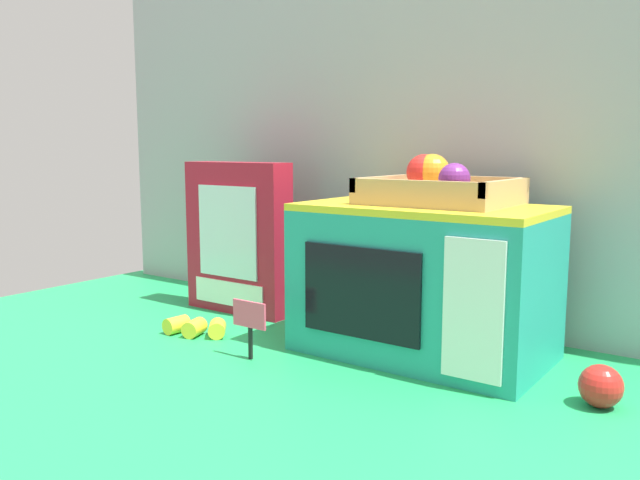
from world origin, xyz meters
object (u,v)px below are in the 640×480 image
Objects in this scene: toy_microwave at (423,280)px; price_sign at (250,321)px; loose_toy_banana at (196,327)px; food_groups_crate at (438,188)px; cookie_set_box at (238,238)px; loose_toy_apple at (601,386)px.

price_sign is at bearing -138.98° from toy_microwave.
loose_toy_banana is at bearing 166.12° from price_sign.
loose_toy_banana is at bearing -155.07° from food_groups_crate.
cookie_set_box is 5.42× the size of loose_toy_apple.
food_groups_crate is 4.00× the size of loose_toy_apple.
loose_toy_apple is at bearing 13.57° from price_sign.
loose_toy_apple is at bearing -12.18° from toy_microwave.
toy_microwave is at bearing 167.82° from loose_toy_apple.
food_groups_crate is at bearing 161.04° from loose_toy_apple.
price_sign is 0.55m from loose_toy_apple.
cookie_set_box is at bearing 175.72° from toy_microwave.
food_groups_crate is 0.39m from price_sign.
food_groups_crate is at bearing 24.93° from loose_toy_banana.
cookie_set_box is 0.79m from loose_toy_apple.
loose_toy_apple is at bearing -7.48° from cookie_set_box.
food_groups_crate is 0.52m from loose_toy_banana.
loose_toy_apple is at bearing -18.96° from food_groups_crate.
toy_microwave is at bearing 20.65° from loose_toy_banana.
cookie_set_box is at bearing 107.97° from loose_toy_banana.
food_groups_crate reaches higher than toy_microwave.
toy_microwave is 1.74× the size of food_groups_crate.
loose_toy_banana is at bearing -159.35° from toy_microwave.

